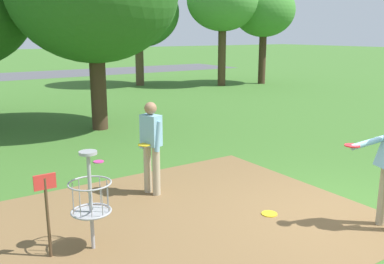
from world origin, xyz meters
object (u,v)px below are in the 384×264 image
Objects in this scene: tree_mid_center at (223,1)px; tree_far_left at (264,11)px; disc_golf_basket at (86,198)px; player_foreground_watching at (151,143)px; tree_far_center at (138,12)px; frisbee_near_basket at (269,214)px; frisbee_mid_grass at (99,162)px.

tree_mid_center is 2.64m from tree_far_left.
disc_golf_basket is 0.81× the size of player_foreground_watching.
player_foreground_watching is at bearing -116.04° from tree_far_center.
tree_far_center is (-3.81, 2.63, -0.62)m from tree_mid_center.
frisbee_near_basket is 4.47m from frisbee_mid_grass.
disc_golf_basket is at bearing -118.93° from tree_far_center.
tree_far_left is at bearing 40.68° from disc_golf_basket.
tree_far_center reaches higher than disc_golf_basket.
frisbee_mid_grass is 15.81m from tree_mid_center.
frisbee_near_basket is at bearing -10.61° from disc_golf_basket.
tree_far_center is (-6.34, 3.19, -0.12)m from tree_far_left.
disc_golf_basket is 0.22× the size of tree_mid_center.
frisbee_mid_grass is at bearing 66.76° from disc_golf_basket.
tree_far_center is at bearing 69.87° from frisbee_near_basket.
player_foreground_watching is 0.29× the size of tree_far_center.
tree_far_center is (7.48, 12.69, 3.99)m from frisbee_mid_grass.
frisbee_mid_grass is 0.04× the size of tree_mid_center.
frisbee_near_basket is at bearing -124.95° from tree_mid_center.
tree_far_left is at bearing 40.97° from player_foreground_watching.
disc_golf_basket is 20.62m from tree_far_left.
disc_golf_basket is at bearing -139.32° from tree_far_left.
tree_mid_center is (11.29, 10.06, 4.61)m from frisbee_mid_grass.
tree_far_left is at bearing -26.72° from tree_far_center.
tree_mid_center reaches higher than tree_far_left.
frisbee_mid_grass is at bearing -120.50° from tree_far_center.
tree_mid_center is 1.12× the size of tree_far_left.
tree_far_center is at bearing 59.50° from frisbee_mid_grass.
player_foreground_watching is at bearing -87.67° from frisbee_mid_grass.
frisbee_near_basket is (1.15, -1.88, -0.96)m from player_foreground_watching.
tree_far_left reaches higher than player_foreground_watching.
tree_far_left is (13.81, 9.50, 4.11)m from frisbee_mid_grass.
tree_mid_center is (11.19, 12.48, 3.65)m from player_foreground_watching.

